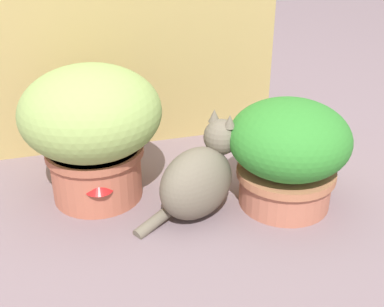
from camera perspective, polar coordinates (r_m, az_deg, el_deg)
ground_plane at (r=1.57m, az=-3.29°, el=-6.48°), size 6.00×6.00×0.00m
cardboard_backdrop at (r=1.85m, az=-7.21°, el=13.74°), size 1.12×0.03×0.88m
grass_planter at (r=1.56m, az=-11.35°, el=3.07°), size 0.43×0.43×0.43m
leafy_planter at (r=1.54m, az=10.93°, el=0.23°), size 0.37×0.37×0.34m
cat at (r=1.50m, az=0.93°, el=-2.78°), size 0.38×0.28×0.32m
mushroom_ornament_red at (r=1.52m, az=-10.55°, el=-3.98°), size 0.09×0.09×0.14m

